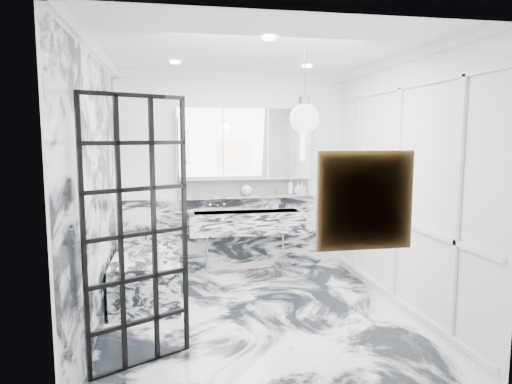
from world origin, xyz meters
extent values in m
plane|color=silver|center=(0.00, 0.00, 0.00)|extent=(3.60, 3.60, 0.00)
plane|color=white|center=(0.00, 0.00, 2.80)|extent=(3.60, 3.60, 0.00)
plane|color=white|center=(0.00, 1.80, 1.40)|extent=(3.60, 0.00, 3.60)
plane|color=white|center=(0.00, -1.80, 1.40)|extent=(3.60, 0.00, 3.60)
plane|color=white|center=(-1.60, 0.00, 1.40)|extent=(0.00, 3.60, 3.60)
plane|color=white|center=(1.60, 0.00, 1.40)|extent=(0.00, 3.60, 3.60)
cube|color=silver|center=(0.00, 1.78, 0.53)|extent=(3.18, 0.05, 1.05)
cube|color=silver|center=(-1.59, 0.00, 1.34)|extent=(0.02, 3.56, 2.68)
cube|color=white|center=(1.58, 0.00, 1.30)|extent=(0.03, 3.40, 2.30)
imported|color=#8C5919|center=(0.81, 1.71, 1.20)|extent=(0.09, 0.09, 0.22)
imported|color=#4C4C51|center=(0.98, 1.71, 1.18)|extent=(0.10, 0.10, 0.18)
imported|color=silver|center=(0.93, 1.71, 1.17)|extent=(0.14, 0.14, 0.16)
sphere|color=white|center=(0.17, 1.71, 1.17)|extent=(0.15, 0.15, 0.15)
cylinder|color=#8C5919|center=(0.60, 1.71, 1.14)|extent=(0.04, 0.04, 0.10)
cylinder|color=silver|center=(-1.02, 0.13, 0.61)|extent=(0.08, 0.08, 0.12)
cube|color=orange|center=(0.43, -1.76, 1.50)|extent=(0.58, 0.06, 0.58)
sphere|color=white|center=(0.19, -1.09, 2.07)|extent=(0.23, 0.23, 0.23)
cube|color=silver|center=(0.15, 1.55, 0.73)|extent=(1.60, 0.45, 0.30)
cube|color=silver|center=(0.15, 1.72, 1.07)|extent=(1.90, 0.14, 0.04)
cube|color=white|center=(0.15, 1.78, 1.21)|extent=(1.90, 0.03, 0.23)
cube|color=white|center=(0.15, 1.73, 1.82)|extent=(1.90, 0.16, 1.00)
cylinder|color=white|center=(-0.67, 1.63, 1.78)|extent=(0.07, 0.07, 0.40)
cylinder|color=white|center=(0.97, 1.63, 1.78)|extent=(0.07, 0.07, 0.40)
cube|color=silver|center=(-1.18, 0.90, 0.28)|extent=(0.75, 1.65, 0.55)
camera|label=1|loc=(-0.86, -4.64, 1.93)|focal=32.00mm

